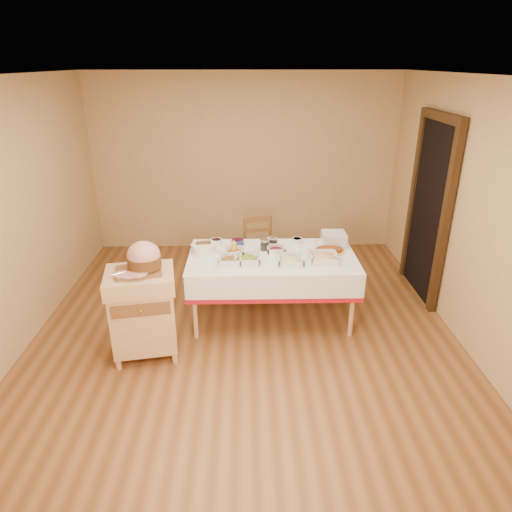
{
  "coord_description": "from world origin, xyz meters",
  "views": [
    {
      "loc": [
        0.02,
        -4.26,
        2.71
      ],
      "look_at": [
        0.12,
        0.2,
        0.8
      ],
      "focal_mm": 32.0,
      "sensor_mm": 36.0,
      "label": 1
    }
  ],
  "objects_px": {
    "plate_stack": "(334,239)",
    "preserve_jar_right": "(273,243)",
    "dining_chair": "(260,251)",
    "mustard_bottle": "(234,248)",
    "bread_basket": "(204,248)",
    "dining_table": "(272,269)",
    "butcher_cart": "(143,309)",
    "ham_on_board": "(143,259)",
    "preserve_jar_left": "(265,245)",
    "brass_platter": "(330,250)"
  },
  "relations": [
    {
      "from": "dining_table",
      "to": "ham_on_board",
      "type": "distance_m",
      "value": 1.47
    },
    {
      "from": "preserve_jar_left",
      "to": "mustard_bottle",
      "type": "relative_size",
      "value": 0.75
    },
    {
      "from": "plate_stack",
      "to": "preserve_jar_left",
      "type": "bearing_deg",
      "value": -169.8
    },
    {
      "from": "dining_table",
      "to": "bread_basket",
      "type": "relative_size",
      "value": 6.63
    },
    {
      "from": "butcher_cart",
      "to": "dining_chair",
      "type": "xyz_separation_m",
      "value": [
        1.17,
        1.57,
        -0.05
      ]
    },
    {
      "from": "mustard_bottle",
      "to": "brass_platter",
      "type": "distance_m",
      "value": 1.06
    },
    {
      "from": "preserve_jar_right",
      "to": "mustard_bottle",
      "type": "height_order",
      "value": "mustard_bottle"
    },
    {
      "from": "butcher_cart",
      "to": "plate_stack",
      "type": "xyz_separation_m",
      "value": [
        2.01,
        1.01,
        0.32
      ]
    },
    {
      "from": "ham_on_board",
      "to": "plate_stack",
      "type": "xyz_separation_m",
      "value": [
        1.97,
        0.97,
        -0.19
      ]
    },
    {
      "from": "preserve_jar_left",
      "to": "dining_table",
      "type": "bearing_deg",
      "value": -65.34
    },
    {
      "from": "dining_table",
      "to": "ham_on_board",
      "type": "bearing_deg",
      "value": -151.92
    },
    {
      "from": "ham_on_board",
      "to": "preserve_jar_left",
      "type": "relative_size",
      "value": 3.41
    },
    {
      "from": "dining_chair",
      "to": "mustard_bottle",
      "type": "relative_size",
      "value": 5.15
    },
    {
      "from": "ham_on_board",
      "to": "preserve_jar_right",
      "type": "xyz_separation_m",
      "value": [
        1.26,
        0.9,
        -0.21
      ]
    },
    {
      "from": "dining_chair",
      "to": "preserve_jar_left",
      "type": "distance_m",
      "value": 0.79
    },
    {
      "from": "dining_table",
      "to": "mustard_bottle",
      "type": "bearing_deg",
      "value": 174.4
    },
    {
      "from": "butcher_cart",
      "to": "plate_stack",
      "type": "distance_m",
      "value": 2.27
    },
    {
      "from": "dining_chair",
      "to": "plate_stack",
      "type": "xyz_separation_m",
      "value": [
        0.84,
        -0.56,
        0.38
      ]
    },
    {
      "from": "preserve_jar_right",
      "to": "bread_basket",
      "type": "relative_size",
      "value": 0.47
    },
    {
      "from": "dining_chair",
      "to": "bread_basket",
      "type": "height_order",
      "value": "dining_chair"
    },
    {
      "from": "plate_stack",
      "to": "preserve_jar_right",
      "type": "bearing_deg",
      "value": -174.25
    },
    {
      "from": "preserve_jar_right",
      "to": "dining_table",
      "type": "bearing_deg",
      "value": -96.12
    },
    {
      "from": "ham_on_board",
      "to": "plate_stack",
      "type": "bearing_deg",
      "value": 26.31
    },
    {
      "from": "brass_platter",
      "to": "ham_on_board",
      "type": "bearing_deg",
      "value": -158.38
    },
    {
      "from": "ham_on_board",
      "to": "plate_stack",
      "type": "relative_size",
      "value": 1.66
    },
    {
      "from": "ham_on_board",
      "to": "preserve_jar_left",
      "type": "bearing_deg",
      "value": 35.43
    },
    {
      "from": "butcher_cart",
      "to": "preserve_jar_right",
      "type": "height_order",
      "value": "butcher_cart"
    },
    {
      "from": "dining_chair",
      "to": "ham_on_board",
      "type": "height_order",
      "value": "ham_on_board"
    },
    {
      "from": "plate_stack",
      "to": "dining_chair",
      "type": "bearing_deg",
      "value": 146.14
    },
    {
      "from": "dining_table",
      "to": "mustard_bottle",
      "type": "height_order",
      "value": "mustard_bottle"
    },
    {
      "from": "dining_chair",
      "to": "preserve_jar_right",
      "type": "xyz_separation_m",
      "value": [
        0.14,
        -0.63,
        0.36
      ]
    },
    {
      "from": "preserve_jar_left",
      "to": "brass_platter",
      "type": "distance_m",
      "value": 0.72
    },
    {
      "from": "dining_table",
      "to": "ham_on_board",
      "type": "relative_size",
      "value": 4.16
    },
    {
      "from": "bread_basket",
      "to": "brass_platter",
      "type": "height_order",
      "value": "bread_basket"
    },
    {
      "from": "preserve_jar_left",
      "to": "bread_basket",
      "type": "height_order",
      "value": "preserve_jar_left"
    },
    {
      "from": "ham_on_board",
      "to": "preserve_jar_right",
      "type": "height_order",
      "value": "ham_on_board"
    },
    {
      "from": "preserve_jar_right",
      "to": "mustard_bottle",
      "type": "distance_m",
      "value": 0.48
    },
    {
      "from": "butcher_cart",
      "to": "preserve_jar_right",
      "type": "xyz_separation_m",
      "value": [
        1.31,
        0.94,
        0.31
      ]
    },
    {
      "from": "dining_table",
      "to": "brass_platter",
      "type": "xyz_separation_m",
      "value": [
        0.64,
        0.08,
        0.18
      ]
    },
    {
      "from": "ham_on_board",
      "to": "butcher_cart",
      "type": "bearing_deg",
      "value": -141.93
    },
    {
      "from": "ham_on_board",
      "to": "bread_basket",
      "type": "height_order",
      "value": "ham_on_board"
    },
    {
      "from": "dining_table",
      "to": "brass_platter",
      "type": "relative_size",
      "value": 5.51
    },
    {
      "from": "brass_platter",
      "to": "mustard_bottle",
      "type": "bearing_deg",
      "value": -177.61
    },
    {
      "from": "brass_platter",
      "to": "butcher_cart",
      "type": "bearing_deg",
      "value": -157.94
    },
    {
      "from": "dining_table",
      "to": "bread_basket",
      "type": "distance_m",
      "value": 0.79
    },
    {
      "from": "bread_basket",
      "to": "plate_stack",
      "type": "distance_m",
      "value": 1.49
    },
    {
      "from": "mustard_bottle",
      "to": "bread_basket",
      "type": "distance_m",
      "value": 0.34
    },
    {
      "from": "bread_basket",
      "to": "brass_platter",
      "type": "distance_m",
      "value": 1.39
    },
    {
      "from": "mustard_bottle",
      "to": "plate_stack",
      "type": "xyz_separation_m",
      "value": [
        1.14,
        0.27,
        -0.0
      ]
    },
    {
      "from": "butcher_cart",
      "to": "bread_basket",
      "type": "distance_m",
      "value": 1.01
    }
  ]
}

